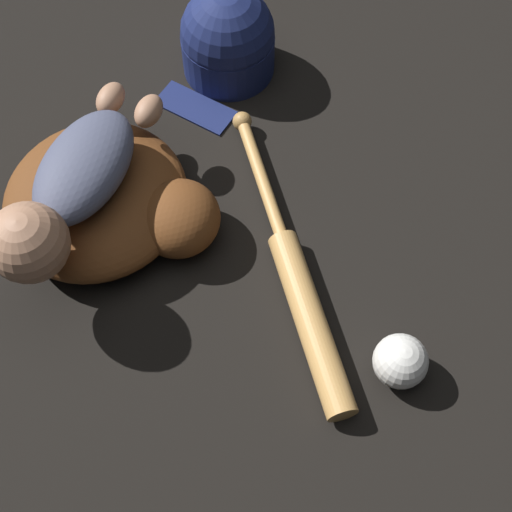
{
  "coord_description": "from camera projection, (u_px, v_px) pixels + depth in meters",
  "views": [
    {
      "loc": [
        0.46,
        0.45,
        0.96
      ],
      "look_at": [
        0.02,
        0.27,
        0.07
      ],
      "focal_mm": 50.0,
      "sensor_mm": 36.0,
      "label": 1
    }
  ],
  "objects": [
    {
      "name": "baseball_glove",
      "position": [
        110.0,
        202.0,
        1.08
      ],
      "size": [
        0.32,
        0.36,
        0.09
      ],
      "color": "brown",
      "rests_on": "ground"
    },
    {
      "name": "baseball_bat",
      "position": [
        300.0,
        289.0,
        1.04
      ],
      "size": [
        0.44,
        0.35,
        0.04
      ],
      "color": "tan",
      "rests_on": "ground"
    },
    {
      "name": "baseball",
      "position": [
        400.0,
        361.0,
        0.97
      ],
      "size": [
        0.08,
        0.08,
        0.08
      ],
      "color": "white",
      "rests_on": "ground"
    },
    {
      "name": "ground_plane",
      "position": [
        104.0,
        211.0,
        1.13
      ],
      "size": [
        6.0,
        6.0,
        0.0
      ],
      "primitive_type": "plane",
      "color": "black"
    },
    {
      "name": "baseball_cap",
      "position": [
        227.0,
        40.0,
        1.21
      ],
      "size": [
        0.23,
        0.17,
        0.16
      ],
      "color": "navy",
      "rests_on": "ground"
    },
    {
      "name": "baby_figure",
      "position": [
        66.0,
        192.0,
        0.98
      ],
      "size": [
        0.37,
        0.12,
        0.11
      ],
      "color": "#4C516B",
      "rests_on": "baseball_glove"
    }
  ]
}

